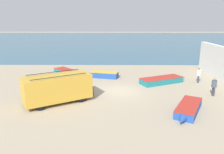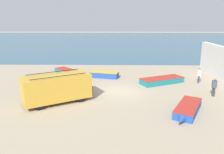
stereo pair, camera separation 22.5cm
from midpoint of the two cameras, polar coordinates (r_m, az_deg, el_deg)
The scene contains 9 objects.
ground_plane at distance 20.23m, azimuth 2.16°, elevation -3.77°, with size 200.00×200.00×0.00m, color tan.
sea_water at distance 71.46m, azimuth 1.42°, elevation 9.65°, with size 120.00×80.00×0.01m, color #33607A.
parked_van at distance 17.82m, azimuth -13.76°, elevation -2.68°, with size 5.56×4.45×2.35m.
fishing_rowboat_0 at distance 23.37m, azimuth 13.44°, elevation -0.83°, with size 5.44×3.37×0.61m.
fishing_rowboat_1 at distance 27.26m, azimuth -11.42°, elevation 1.39°, with size 4.10×4.36×0.50m.
fishing_rowboat_2 at distance 16.60m, azimuth 19.51°, elevation -7.87°, with size 2.99×4.45×0.57m.
fishing_rowboat_3 at distance 24.97m, azimuth -2.01°, elevation 0.66°, with size 3.86×1.93×0.67m.
fisherman_0 at distance 24.37m, azimuth 22.08°, elevation 0.74°, with size 0.43×0.43×1.62m.
fisherman_1 at distance 20.69m, azimuth 25.44°, elevation -2.01°, with size 0.42×0.42×1.62m.
Camera 2 is at (-0.28, -19.17, 6.45)m, focal length 35.00 mm.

